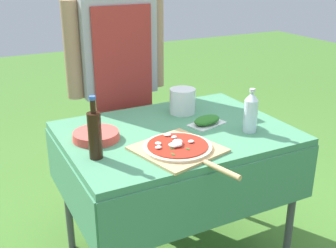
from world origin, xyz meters
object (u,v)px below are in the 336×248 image
(pizza_on_peel, at_px, (179,148))
(plate_stack, at_px, (96,136))
(person_cook, at_px, (117,68))
(prep_table, at_px, (176,146))
(water_bottle, at_px, (251,112))
(oil_bottle, at_px, (95,134))
(herb_container, at_px, (207,121))
(mixing_tub, at_px, (182,101))

(pizza_on_peel, xyz_separation_m, plate_stack, (-0.29, 0.30, 0.01))
(person_cook, distance_m, pizza_on_peel, 0.86)
(prep_table, relative_size, plate_stack, 5.05)
(water_bottle, height_order, plate_stack, water_bottle)
(person_cook, relative_size, water_bottle, 7.47)
(oil_bottle, bearing_deg, herb_container, 9.89)
(mixing_tub, xyz_separation_m, plate_stack, (-0.55, -0.14, -0.05))
(oil_bottle, bearing_deg, prep_table, 14.85)
(person_cook, bearing_deg, oil_bottle, 61.33)
(herb_container, height_order, plate_stack, herb_container)
(prep_table, xyz_separation_m, oil_bottle, (-0.46, -0.12, 0.20))
(oil_bottle, height_order, plate_stack, oil_bottle)
(oil_bottle, relative_size, plate_stack, 1.25)
(person_cook, xyz_separation_m, water_bottle, (0.39, -0.80, -0.09))
(herb_container, distance_m, mixing_tub, 0.22)
(pizza_on_peel, height_order, plate_stack, pizza_on_peel)
(herb_container, distance_m, plate_stack, 0.58)
(water_bottle, bearing_deg, prep_table, 149.98)
(mixing_tub, bearing_deg, person_cook, 118.53)
(pizza_on_peel, relative_size, mixing_tub, 3.89)
(prep_table, distance_m, person_cook, 0.68)
(water_bottle, distance_m, herb_container, 0.24)
(mixing_tub, bearing_deg, herb_container, -83.20)
(person_cook, height_order, mixing_tub, person_cook)
(pizza_on_peel, xyz_separation_m, oil_bottle, (-0.35, 0.11, 0.10))
(oil_bottle, relative_size, mixing_tub, 1.96)
(person_cook, bearing_deg, prep_table, 95.52)
(person_cook, bearing_deg, herb_container, 110.79)
(herb_container, relative_size, plate_stack, 0.95)
(pizza_on_peel, height_order, oil_bottle, oil_bottle)
(mixing_tub, bearing_deg, pizza_on_peel, -121.05)
(water_bottle, height_order, herb_container, water_bottle)
(herb_container, bearing_deg, person_cook, 111.67)
(prep_table, height_order, person_cook, person_cook)
(mixing_tub, relative_size, plate_stack, 0.64)
(person_cook, distance_m, water_bottle, 0.90)
(oil_bottle, bearing_deg, pizza_on_peel, -16.90)
(oil_bottle, bearing_deg, person_cook, 62.21)
(prep_table, relative_size, pizza_on_peel, 2.03)
(oil_bottle, xyz_separation_m, mixing_tub, (0.61, 0.33, -0.04))
(herb_container, bearing_deg, plate_stack, 172.07)
(mixing_tub, bearing_deg, prep_table, -126.82)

